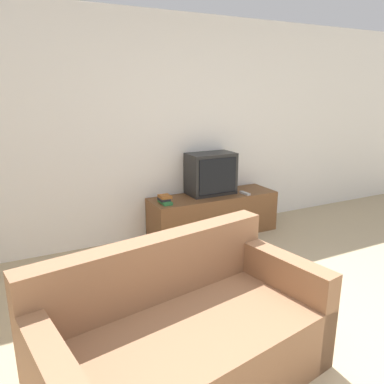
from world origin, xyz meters
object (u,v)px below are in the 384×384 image
tv_stand (213,214)px  remote_on_stand (245,193)px  book_stack (165,200)px  television (211,174)px  couch (183,341)px

tv_stand → remote_on_stand: 0.47m
tv_stand → book_stack: 0.73m
television → remote_on_stand: size_ratio=3.42×
remote_on_stand → couch: bearing=-132.6°
television → remote_on_stand: television is taller
tv_stand → television: television is taller
couch → book_stack: 2.18m
tv_stand → remote_on_stand: (0.37, -0.14, 0.26)m
television → remote_on_stand: bearing=-30.9°
tv_stand → television: 0.51m
tv_stand → couch: (-1.41, -2.08, 0.04)m
television → couch: 2.62m
television → remote_on_stand: (0.36, -0.22, -0.24)m
couch → book_stack: bearing=60.3°
tv_stand → book_stack: size_ratio=7.33×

